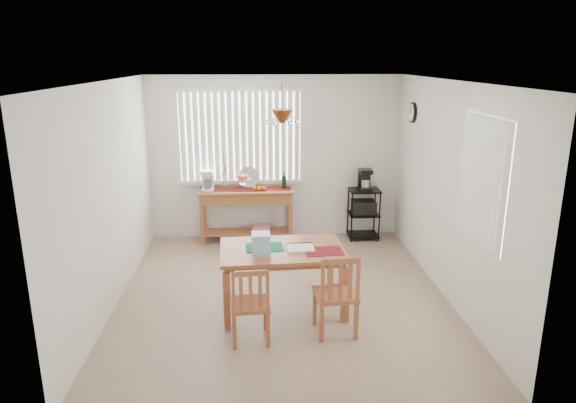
{
  "coord_description": "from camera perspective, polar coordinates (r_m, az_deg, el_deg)",
  "views": [
    {
      "loc": [
        -0.3,
        -5.84,
        2.85
      ],
      "look_at": [
        0.1,
        0.55,
        1.05
      ],
      "focal_mm": 32.0,
      "sensor_mm": 36.0,
      "label": 1
    }
  ],
  "objects": [
    {
      "name": "chair_right",
      "position": [
        5.48,
        5.39,
        -10.3
      ],
      "size": [
        0.46,
        0.46,
        0.92
      ],
      "color": "#AC5E3A",
      "rests_on": "ground"
    },
    {
      "name": "room_shell",
      "position": [
        5.97,
        -0.62,
        4.52
      ],
      "size": [
        4.2,
        4.7,
        2.7
      ],
      "color": "white",
      "rests_on": "ground"
    },
    {
      "name": "cart_items",
      "position": [
        8.25,
        8.52,
        2.39
      ],
      "size": [
        0.19,
        0.23,
        0.34
      ],
      "color": "black",
      "rests_on": "wire_cart"
    },
    {
      "name": "dining_table",
      "position": [
        5.9,
        -0.64,
        -6.01
      ],
      "size": [
        1.45,
        0.97,
        0.75
      ],
      "color": "#AC5E3A",
      "rests_on": "ground"
    },
    {
      "name": "sideboard_items",
      "position": [
        8.11,
        -6.4,
        2.18
      ],
      "size": [
        1.41,
        0.35,
        0.64
      ],
      "color": "maroon",
      "rests_on": "sideboard"
    },
    {
      "name": "wire_cart",
      "position": [
        8.36,
        8.4,
        -0.84
      ],
      "size": [
        0.48,
        0.39,
        0.82
      ],
      "color": "black",
      "rests_on": "ground"
    },
    {
      "name": "chair_left",
      "position": [
        5.35,
        -4.22,
        -11.37
      ],
      "size": [
        0.42,
        0.42,
        0.85
      ],
      "color": "#AC5E3A",
      "rests_on": "ground"
    },
    {
      "name": "ground",
      "position": [
        6.51,
        -0.59,
        -10.32
      ],
      "size": [
        4.0,
        4.5,
        0.01
      ],
      "primitive_type": "cube",
      "color": "tan"
    },
    {
      "name": "sideboard",
      "position": [
        8.17,
        -4.59,
        -0.13
      ],
      "size": [
        1.49,
        0.42,
        0.84
      ],
      "color": "#AC5E3A",
      "rests_on": "ground"
    },
    {
      "name": "table_items",
      "position": [
        5.71,
        -1.89,
        -4.86
      ],
      "size": [
        1.1,
        0.49,
        0.24
      ],
      "color": "#14745F",
      "rests_on": "dining_table"
    }
  ]
}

